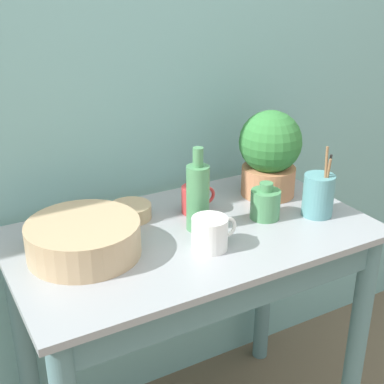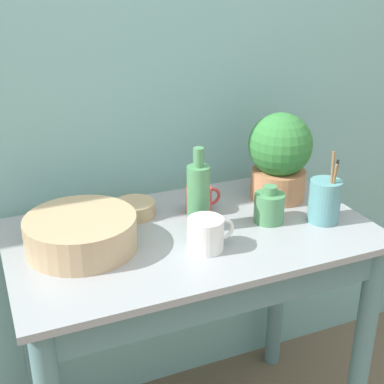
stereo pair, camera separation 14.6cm
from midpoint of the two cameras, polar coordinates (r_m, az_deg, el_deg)
wall_back at (r=1.69m, az=-8.46°, el=12.50°), size 6.00×0.05×2.40m
counter_table at (r=1.60m, az=-2.29°, el=-10.76°), size 1.02×0.59×0.81m
potted_plant at (r=1.70m, az=5.87°, el=4.19°), size 0.20×0.20×0.28m
bowl_wash_large at (r=1.42m, az=-14.41°, el=-4.92°), size 0.29×0.29×0.09m
bottle_tall at (r=1.48m, az=-2.20°, el=-0.49°), size 0.06×0.06×0.24m
bottle_short at (r=1.58m, az=5.21°, el=-1.27°), size 0.09×0.09×0.11m
mug_white at (r=1.41m, az=-1.00°, el=-4.49°), size 0.13×0.10×0.09m
mug_red at (r=1.61m, az=-2.27°, el=-0.85°), size 0.11×0.08×0.08m
bowl_small_tan at (r=1.60m, az=-9.19°, el=-2.11°), size 0.12×0.12×0.04m
utensil_cup at (r=1.61m, az=10.83°, el=-0.37°), size 0.09×0.09×0.22m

